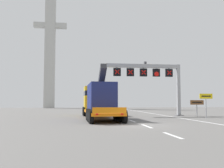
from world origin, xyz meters
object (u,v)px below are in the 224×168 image
at_px(heavy_haul_truck_orange, 98,100).
at_px(tourist_info_sign_brown, 197,104).
at_px(bridge_pylon_distant, 50,40).
at_px(exit_sign_yellow, 206,100).
at_px(overhead_lane_gantry, 153,75).

height_order(heavy_haul_truck_orange, tourist_info_sign_brown, heavy_haul_truck_orange).
xyz_separation_m(tourist_info_sign_brown, bridge_pylon_distant, (-21.57, 42.63, 17.48)).
height_order(heavy_haul_truck_orange, bridge_pylon_distant, bridge_pylon_distant).
bearing_deg(exit_sign_yellow, bridge_pylon_distant, 115.54).
bearing_deg(bridge_pylon_distant, tourist_info_sign_brown, -63.16).
relative_size(overhead_lane_gantry, heavy_haul_truck_orange, 0.69).
distance_m(overhead_lane_gantry, exit_sign_yellow, 7.27).
distance_m(heavy_haul_truck_orange, bridge_pylon_distant, 47.12).
bearing_deg(exit_sign_yellow, heavy_haul_truck_orange, 169.57).
xyz_separation_m(exit_sign_yellow, tourist_info_sign_brown, (0.11, 2.29, -0.50)).
distance_m(overhead_lane_gantry, heavy_haul_truck_orange, 8.25).
relative_size(tourist_info_sign_brown, bridge_pylon_distant, 0.05).
bearing_deg(overhead_lane_gantry, bridge_pylon_distant, 113.13).
height_order(overhead_lane_gantry, bridge_pylon_distant, bridge_pylon_distant).
xyz_separation_m(overhead_lane_gantry, heavy_haul_truck_orange, (-7.11, -2.77, -3.15)).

